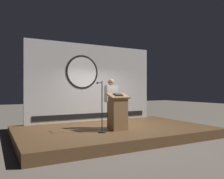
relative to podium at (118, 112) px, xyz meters
The scene contains 6 objects.
ground_plane 1.02m from the podium, 72.68° to the left, with size 40.00×40.00×0.00m, color #6B6056.
stage_platform 0.89m from the podium, 72.68° to the left, with size 6.40×4.00×0.30m, color brown.
banner_display 2.56m from the podium, 86.57° to the left, with size 5.41×0.12×3.14m.
podium is the anchor object (origin of this frame).
speaker_person 0.55m from the podium, 89.63° to the left, with size 0.40×0.26×1.65m.
microphone_stand 0.64m from the podium, behind, with size 0.24×0.48×1.54m.
Camera 1 is at (-3.73, -6.79, 1.57)m, focal length 36.46 mm.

